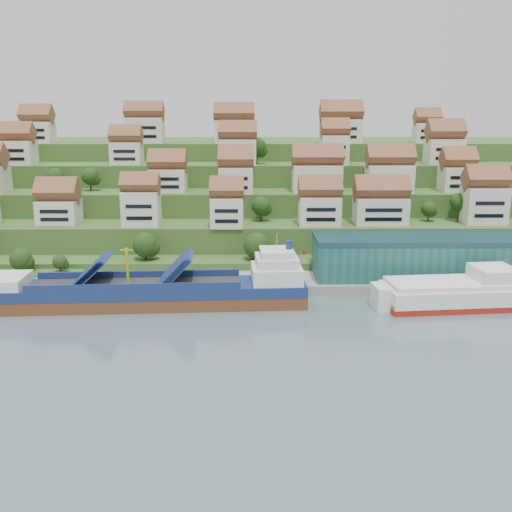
{
  "coord_description": "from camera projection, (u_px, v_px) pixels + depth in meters",
  "views": [
    {
      "loc": [
        6.66,
        -117.44,
        40.29
      ],
      "look_at": [
        7.63,
        14.0,
        8.0
      ],
      "focal_mm": 40.0,
      "sensor_mm": 36.0,
      "label": 1
    }
  ],
  "objects": [
    {
      "name": "flagpole",
      "position": [
        301.0,
        265.0,
        131.81
      ],
      "size": [
        1.28,
        0.16,
        8.0
      ],
      "color": "gray",
      "rests_on": "quay"
    },
    {
      "name": "second_ship",
      "position": [
        460.0,
        293.0,
        124.02
      ],
      "size": [
        32.86,
        14.79,
        9.25
      ],
      "rotation": [
        0.0,
        0.0,
        0.1
      ],
      "color": "maroon",
      "rests_on": "ground"
    },
    {
      "name": "hillside_village",
      "position": [
        241.0,
        170.0,
        176.46
      ],
      "size": [
        158.19,
        63.35,
        28.85
      ],
      "color": "silver",
      "rests_on": "ground"
    },
    {
      "name": "hillside",
      "position": [
        235.0,
        195.0,
        221.63
      ],
      "size": [
        260.0,
        128.0,
        31.0
      ],
      "color": "#2D4C1E",
      "rests_on": "ground"
    },
    {
      "name": "cargo_ship",
      "position": [
        154.0,
        292.0,
        124.06
      ],
      "size": [
        70.33,
        14.71,
        15.38
      ],
      "rotation": [
        0.0,
        0.0,
        0.06
      ],
      "color": "brown",
      "rests_on": "ground"
    },
    {
      "name": "ground",
      "position": [
        221.0,
        307.0,
        123.61
      ],
      "size": [
        300.0,
        300.0,
        0.0
      ],
      "primitive_type": "plane",
      "color": "slate",
      "rests_on": "ground"
    },
    {
      "name": "warehouse",
      "position": [
        438.0,
        256.0,
        138.78
      ],
      "size": [
        60.0,
        15.0,
        10.0
      ],
      "primitive_type": "cube",
      "color": "#215B56",
      "rests_on": "quay"
    },
    {
      "name": "hillside_trees",
      "position": [
        199.0,
        203.0,
        162.29
      ],
      "size": [
        142.03,
        62.26,
        30.21
      ],
      "color": "#234316",
      "rests_on": "ground"
    },
    {
      "name": "quay",
      "position": [
        307.0,
        283.0,
        138.06
      ],
      "size": [
        180.0,
        14.0,
        2.2
      ],
      "primitive_type": "cube",
      "color": "gray",
      "rests_on": "ground"
    }
  ]
}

